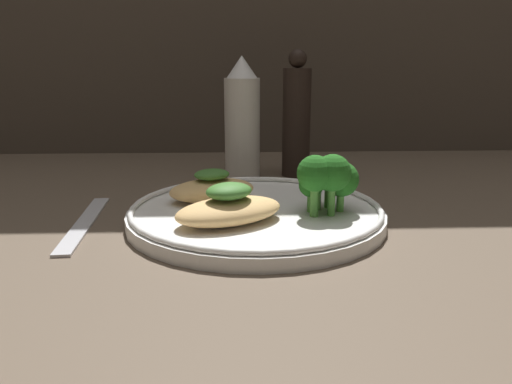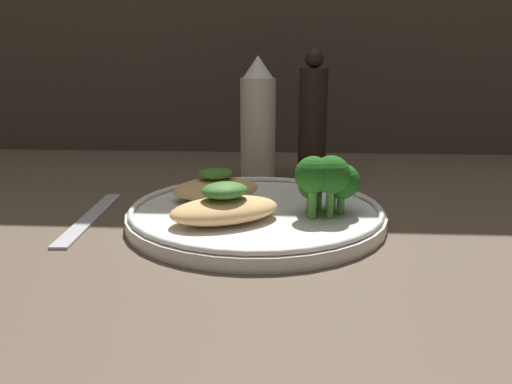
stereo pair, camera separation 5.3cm
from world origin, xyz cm
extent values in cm
cube|color=brown|center=(0.00, 0.00, -0.50)|extent=(180.00, 180.00, 1.00)
cylinder|color=white|center=(0.00, 0.00, 0.70)|extent=(27.74, 27.74, 1.40)
torus|color=white|center=(0.00, 0.00, 1.70)|extent=(27.14, 27.14, 0.60)
ellipsoid|color=tan|center=(-2.84, -4.34, 2.63)|extent=(12.84, 10.69, 2.46)
ellipsoid|color=#3D752D|center=(-2.84, -4.34, 4.67)|extent=(5.87, 5.46, 1.62)
ellipsoid|color=tan|center=(-4.89, 3.90, 2.64)|extent=(11.38, 9.02, 2.49)
ellipsoid|color=#3D752D|center=(-4.89, 3.90, 4.50)|extent=(4.93, 4.43, 1.22)
cylinder|color=#4C8E38|center=(8.99, -0.85, 2.51)|extent=(0.80, 0.80, 2.22)
sphere|color=#1E5B19|center=(8.99, -0.85, 4.93)|extent=(3.74, 3.74, 3.74)
cylinder|color=#4C8E38|center=(8.07, 0.61, 2.61)|extent=(1.07, 1.07, 2.43)
sphere|color=#1E5B19|center=(8.07, 0.61, 5.17)|extent=(3.83, 3.83, 3.83)
cylinder|color=#4C8E38|center=(6.51, 0.15, 2.69)|extent=(1.08, 1.08, 2.58)
sphere|color=#1E5B19|center=(6.51, 0.15, 5.01)|extent=(2.94, 2.94, 2.94)
cylinder|color=#4C8E38|center=(5.80, -0.88, 2.41)|extent=(0.75, 0.75, 2.03)
sphere|color=#1E5B19|center=(5.80, -0.88, 4.36)|extent=(2.65, 2.65, 2.65)
cylinder|color=#4C8E38|center=(5.92, -2.53, 3.03)|extent=(0.88, 0.88, 3.25)
sphere|color=#1E5B19|center=(5.92, -2.53, 5.97)|extent=(3.76, 3.76, 3.76)
cylinder|color=#4C8E38|center=(7.74, -2.36, 3.01)|extent=(0.76, 0.76, 3.22)
sphere|color=#1E5B19|center=(7.74, -2.36, 5.97)|extent=(3.85, 3.85, 3.85)
cylinder|color=white|center=(-1.13, 22.77, 7.30)|extent=(5.27, 5.27, 14.59)
cone|color=white|center=(-1.13, 22.77, 16.20)|extent=(4.48, 4.48, 3.21)
cylinder|color=black|center=(6.99, 22.77, 8.00)|extent=(4.19, 4.19, 16.00)
sphere|color=black|center=(6.99, 22.77, 17.36)|extent=(2.72, 2.72, 2.72)
cube|color=silver|center=(-18.48, 0.20, 0.30)|extent=(2.96, 19.08, 0.60)
camera|label=1|loc=(-2.11, -51.70, 17.09)|focal=35.00mm
camera|label=2|loc=(3.23, -51.64, 17.09)|focal=35.00mm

